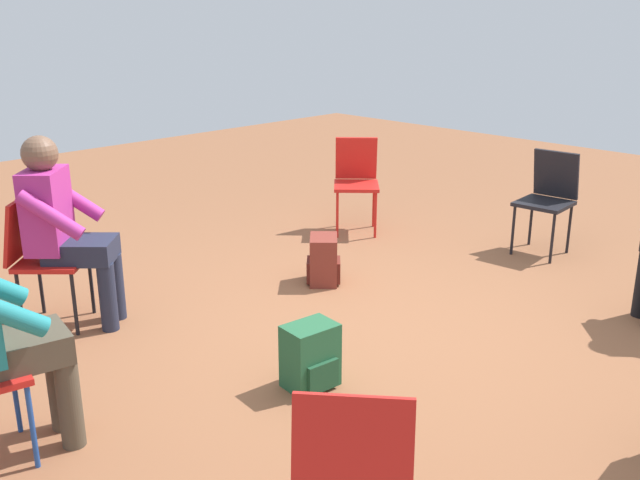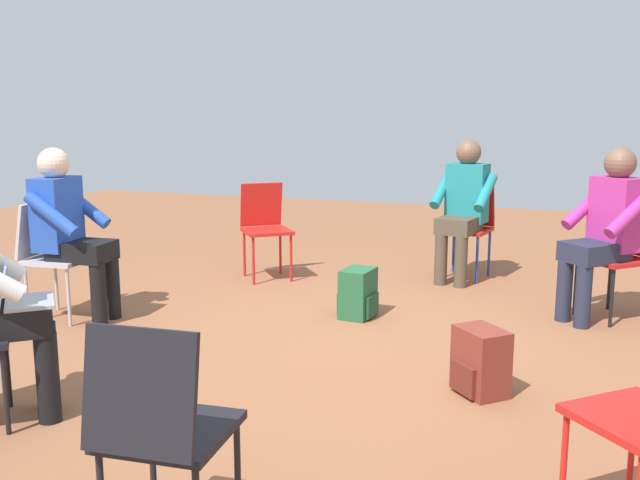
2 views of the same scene
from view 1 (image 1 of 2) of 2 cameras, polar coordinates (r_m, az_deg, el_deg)
name	(u,v)px [view 1 (image 1 of 2)]	position (r m, az deg, el deg)	size (l,w,h in m)	color
ground_plane	(371,335)	(4.56, 4.12, -7.59)	(14.00, 14.00, 0.00)	brown
chair_northwest	(40,252)	(4.86, -21.47, -0.91)	(0.58, 0.58, 0.85)	red
chair_east	(548,195)	(6.20, 17.80, 3.46)	(0.47, 0.43, 0.85)	black
chair_southwest	(354,476)	(2.49, 2.72, -18.35)	(0.58, 0.58, 0.85)	red
chair_northeast	(356,178)	(6.52, 2.92, 5.01)	(0.59, 0.58, 0.85)	red
person_in_magenta	(63,222)	(4.74, -19.87, 1.34)	(0.63, 0.63, 1.24)	#23283D
backpack_near_laptop_user	(310,359)	(3.92, -0.78, -9.53)	(0.30, 0.27, 0.36)	#235B38
backpack_by_empty_chair	(324,263)	(5.33, 0.29, -1.82)	(0.34, 0.34, 0.36)	maroon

